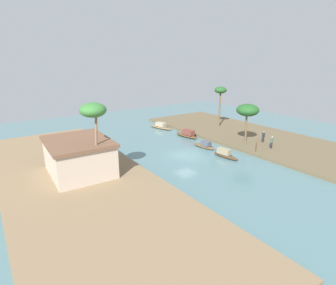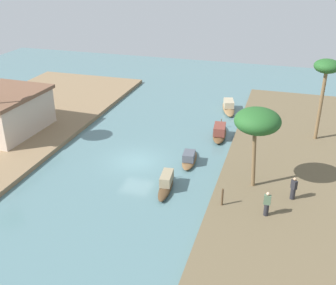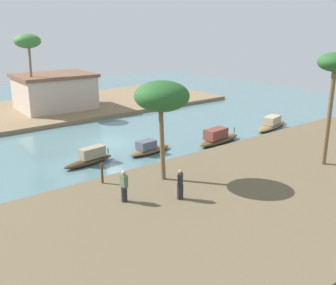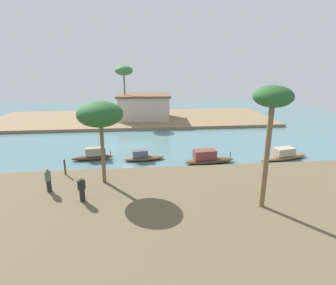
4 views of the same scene
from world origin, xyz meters
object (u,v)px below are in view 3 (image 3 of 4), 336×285
Objects in this scene: sampan_upstream_small at (218,138)px; sampan_near_left_bank at (149,149)px; sampan_with_tall_canopy at (90,158)px; palm_tree_left_near at (162,97)px; person_on_near_bank at (180,186)px; riverside_building at (55,91)px; person_by_mooring at (124,187)px; sampan_midstream at (272,124)px; palm_tree_left_far at (335,67)px; palm_tree_right_tall at (28,43)px; mooring_post at (102,173)px.

sampan_near_left_bank is (-5.80, 1.46, -0.12)m from sampan_upstream_small.
palm_tree_left_near reaches higher than sampan_with_tall_canopy.
riverside_building reaches higher than person_on_near_bank.
palm_tree_left_near reaches higher than riverside_building.
sampan_midstream is at bearing 106.79° from person_by_mooring.
palm_tree_left_far is 28.43m from palm_tree_right_tall.
palm_tree_left_near is at bearing -161.95° from sampan_upstream_small.
sampan_upstream_small is 12.07m from mooring_post.
palm_tree_left_far is (9.93, -4.64, 1.37)m from palm_tree_left_near.
mooring_post is 0.15× the size of riverside_building.
sampan_upstream_small is 20.10m from riverside_building.
mooring_post is 0.16× the size of palm_tree_right_tall.
palm_tree_left_near reaches higher than mooring_post.
palm_tree_left_far reaches higher than person_on_near_bank.
person_on_near_bank is (-17.06, -7.10, 0.74)m from sampan_midstream.
riverside_building reaches higher than sampan_with_tall_canopy.
sampan_upstream_small is 11.84m from person_on_near_bank.
person_by_mooring reaches higher than sampan_midstream.
person_by_mooring is (-2.48, 1.58, 0.07)m from person_on_near_bank.
sampan_near_left_bank is at bearing 159.84° from sampan_upstream_small.
palm_tree_left_far is at bearing -48.45° from sampan_with_tall_canopy.
sampan_with_tall_canopy is at bearing -104.19° from riverside_building.
person_on_near_bank is 0.97× the size of person_by_mooring.
riverside_building is (4.38, 26.06, 1.14)m from person_on_near_bank.
riverside_building is at bearing -139.91° from person_on_near_bank.
sampan_with_tall_canopy is 1.01× the size of sampan_near_left_bank.
sampan_with_tall_canopy is at bearing 160.74° from sampan_midstream.
person_by_mooring is at bearing -177.96° from sampan_midstream.
sampan_with_tall_canopy is at bearing 71.14° from mooring_post.
riverside_building reaches higher than sampan_upstream_small.
person_by_mooring reaches higher than mooring_post.
mooring_post is 21.92m from palm_tree_right_tall.
palm_tree_right_tall reaches higher than palm_tree_left_near.
person_on_near_bank is at bearing 170.88° from palm_tree_left_far.
person_on_near_bank is at bearing -171.13° from sampan_midstream.
palm_tree_right_tall is at bearing -158.44° from riverside_building.
person_on_near_bank is 26.45m from riverside_building.
palm_tree_right_tall is at bearing 109.20° from palm_tree_left_far.
sampan_with_tall_canopy is 0.48× the size of riverside_building.
palm_tree_right_tall is at bearing 75.90° from sampan_with_tall_canopy.
person_on_near_bank is 2.94m from person_by_mooring.
person_by_mooring is at bearing -103.55° from riverside_building.
sampan_with_tall_canopy is at bearing 162.72° from sampan_upstream_small.
sampan_near_left_bank is at bearing 161.41° from sampan_midstream.
person_by_mooring is 1.38× the size of mooring_post.
mooring_post is at bearing -104.72° from riverside_building.
sampan_near_left_bank is (4.56, -0.60, -0.10)m from sampan_with_tall_canopy.
palm_tree_left_far is (13.10, -6.23, 5.70)m from mooring_post.
palm_tree_left_near reaches higher than sampan_upstream_small.
sampan_midstream is 4.26× the size of mooring_post.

